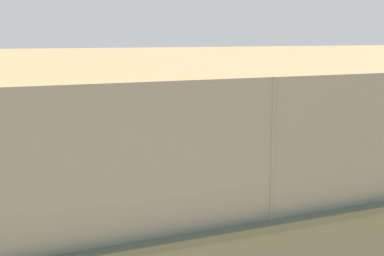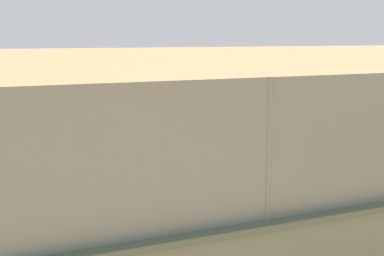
% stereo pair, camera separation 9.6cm
% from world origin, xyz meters
% --- Properties ---
extents(ground_plane, '(260.00, 260.00, 0.00)m').
position_xyz_m(ground_plane, '(0.00, 0.00, 0.00)').
color(ground_plane, tan).
extents(player_foreground_swinging, '(0.73, 1.25, 1.56)m').
position_xyz_m(player_foreground_swinging, '(1.87, 3.11, 0.92)').
color(player_foreground_swinging, navy).
rests_on(player_foreground_swinging, ground_plane).
extents(player_at_service_line, '(0.82, 0.77, 1.72)m').
position_xyz_m(player_at_service_line, '(4.58, 1.82, 1.02)').
color(player_at_service_line, '#B2B2B2').
rests_on(player_at_service_line, ground_plane).
extents(sports_ball, '(0.19, 0.19, 0.19)m').
position_xyz_m(sports_ball, '(1.27, 4.38, 0.10)').
color(sports_ball, orange).
rests_on(sports_ball, ground_plane).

